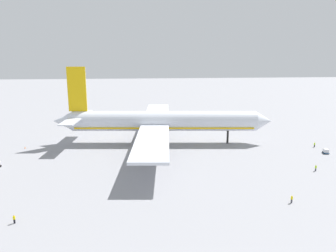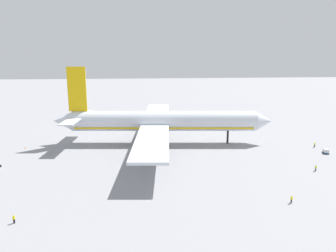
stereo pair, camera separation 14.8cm
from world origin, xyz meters
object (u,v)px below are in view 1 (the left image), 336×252
Objects in this scene: traffic_cone_0 at (236,122)px; baggage_cart_0 at (219,113)px; traffic_cone_1 at (25,148)px; traffic_cone_2 at (75,127)px; ground_worker_0 at (315,145)px; baggage_cart_1 at (326,151)px; ground_worker_3 at (292,199)px; airliner at (160,121)px; ground_worker_4 at (316,168)px; ground_worker_1 at (14,219)px.

baggage_cart_0 is at bearing 97.50° from traffic_cone_0.
traffic_cone_1 is 1.00× the size of traffic_cone_2.
traffic_cone_2 is at bearing 156.08° from ground_worker_0.
ground_worker_3 is at bearing -130.03° from baggage_cart_1.
airliner is 48.74m from ground_worker_4.
traffic_cone_1 is at bearing 175.37° from ground_worker_0.
traffic_cone_0 is (2.59, -19.68, -0.56)m from baggage_cart_0.
baggage_cart_1 is at bearing -91.22° from ground_worker_0.
baggage_cart_1 is 1.84× the size of ground_worker_3.
ground_worker_0 is 2.97× the size of traffic_cone_1.
traffic_cone_0 is at bearing -82.50° from baggage_cart_0.
traffic_cone_1 is at bearing -157.87° from traffic_cone_0.
traffic_cone_0 is at bearing 50.91° from ground_worker_1.
ground_worker_3 reaches higher than traffic_cone_0.
baggage_cart_0 is at bearing 105.44° from ground_worker_0.
airliner reaches higher than ground_worker_0.
ground_worker_3 reaches higher than traffic_cone_1.
airliner is 48.43× the size of ground_worker_4.
airliner reaches higher than ground_worker_1.
baggage_cart_1 is at bearing 23.30° from ground_worker_1.
airliner is 146.65× the size of traffic_cone_1.
ground_worker_1 is (-29.53, -49.95, -6.66)m from airliner.
baggage_cart_1 is at bearing 51.35° from ground_worker_4.
ground_worker_3 is 2.98× the size of traffic_cone_0.
traffic_cone_2 is (-70.68, 57.13, -0.57)m from ground_worker_4.
airliner is at bearing 2.77° from traffic_cone_1.
ground_worker_3 is 80.02m from traffic_cone_1.
airliner is 50.40m from ground_worker_0.
baggage_cart_0 is 2.00× the size of ground_worker_0.
ground_worker_4 is 3.03× the size of traffic_cone_2.
baggage_cart_1 is 5.47× the size of traffic_cone_1.
ground_worker_1 is 102.82m from traffic_cone_0.
ground_worker_1 is at bearing -74.02° from traffic_cone_1.
baggage_cart_1 is 5.47× the size of traffic_cone_2.
ground_worker_1 reaches higher than baggage_cart_0.
traffic_cone_0 is at bearing 106.44° from baggage_cart_1.
baggage_cart_1 is 47.99m from traffic_cone_0.
ground_worker_1 is at bearing -152.79° from ground_worker_0.
ground_worker_4 reaches higher than traffic_cone_0.
ground_worker_1 is 76.89m from traffic_cone_2.
baggage_cart_0 is at bearing 57.97° from ground_worker_1.
traffic_cone_1 is at bearing 171.31° from baggage_cart_1.
traffic_cone_2 is at bearing 70.64° from traffic_cone_1.
ground_worker_3 is at bearing -95.77° from baggage_cart_0.
baggage_cart_1 reaches higher than traffic_cone_2.
airliner is at bearing -139.79° from traffic_cone_0.
traffic_cone_0 is 68.44m from traffic_cone_2.
ground_worker_3 reaches higher than ground_worker_0.
airliner is 46.79m from traffic_cone_0.
ground_worker_1 is 49.79m from traffic_cone_1.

